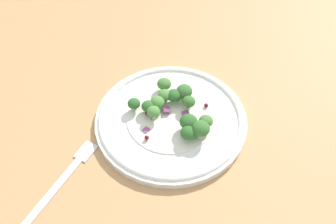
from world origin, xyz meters
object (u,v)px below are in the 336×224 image
at_px(broccoli_floret_1, 175,96).
at_px(fork, 61,181).
at_px(broccoli_floret_2, 153,112).
at_px(plate, 168,119).
at_px(broccoli_floret_0, 188,122).

height_order(broccoli_floret_1, fork, broccoli_floret_1).
bearing_deg(broccoli_floret_2, plate, 17.19).
bearing_deg(plate, broccoli_floret_0, -28.44).
bearing_deg(broccoli_floret_2, broccoli_floret_1, 55.20).
bearing_deg(broccoli_floret_1, broccoli_floret_0, -61.55).
bearing_deg(broccoli_floret_2, fork, -131.27).
distance_m(plate, broccoli_floret_2, 0.03).
xyz_separation_m(broccoli_floret_1, broccoli_floret_2, (-0.03, -0.04, 0.00)).
height_order(plate, broccoli_floret_2, broccoli_floret_2).
xyz_separation_m(broccoli_floret_0, fork, (-0.18, -0.12, -0.03)).
distance_m(broccoli_floret_0, fork, 0.22).
bearing_deg(broccoli_floret_0, broccoli_floret_2, 168.04).
bearing_deg(broccoli_floret_0, fork, -145.65).
bearing_deg(broccoli_floret_1, plate, -100.45).
xyz_separation_m(broccoli_floret_0, broccoli_floret_1, (-0.03, 0.06, -0.00)).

